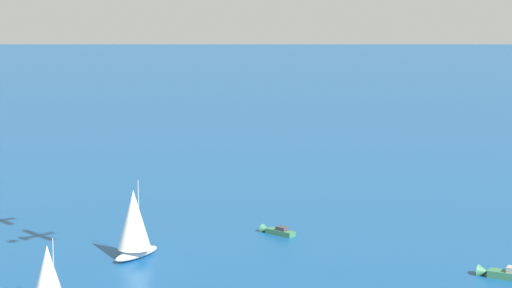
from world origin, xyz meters
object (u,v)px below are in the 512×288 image
at_px(sailboat_offshore, 134,223).
at_px(motorboat_trailing, 504,274).
at_px(motorboat_near_centre, 276,231).
at_px(sailboat_mid_cluster, 48,274).

height_order(sailboat_offshore, motorboat_trailing, sailboat_offshore).
bearing_deg(motorboat_near_centre, sailboat_mid_cluster, -91.84).
distance_m(motorboat_trailing, sailboat_mid_cluster, 68.45).
relative_size(sailboat_offshore, motorboat_trailing, 1.46).
bearing_deg(sailboat_mid_cluster, motorboat_trailing, 48.16).
bearing_deg(sailboat_offshore, motorboat_near_centre, 72.50).
distance_m(motorboat_near_centre, sailboat_offshore, 29.36).
height_order(motorboat_near_centre, motorboat_trailing, motorboat_trailing).
xyz_separation_m(sailboat_offshore, sailboat_mid_cluster, (7.04, -23.64, -1.63)).
xyz_separation_m(motorboat_near_centre, sailboat_offshore, (-8.68, -27.53, 5.38)).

